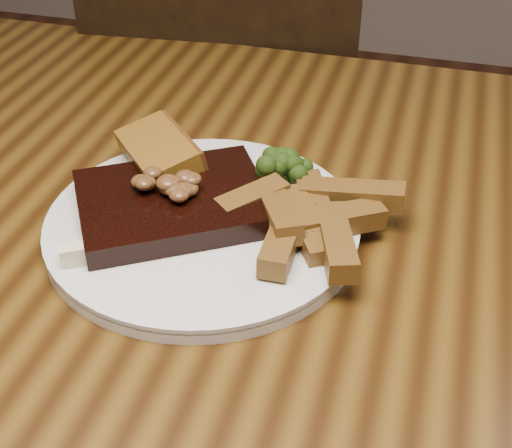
# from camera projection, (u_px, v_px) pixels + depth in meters

# --- Properties ---
(dining_table) EXTENTS (1.60, 0.90, 0.75)m
(dining_table) POSITION_uv_depth(u_px,v_px,m) (240.00, 322.00, 0.71)
(dining_table) COLOR #4B300F
(dining_table) RESTS_ON ground
(chair_far) EXTENTS (0.46, 0.46, 0.88)m
(chair_far) POSITION_uv_depth(u_px,v_px,m) (235.00, 156.00, 1.30)
(chair_far) COLOR black
(chair_far) RESTS_ON ground
(plate) EXTENTS (0.36, 0.36, 0.01)m
(plate) POSITION_uv_depth(u_px,v_px,m) (203.00, 226.00, 0.67)
(plate) COLOR silver
(plate) RESTS_ON dining_table
(steak) EXTENTS (0.22, 0.20, 0.03)m
(steak) POSITION_uv_depth(u_px,v_px,m) (173.00, 204.00, 0.66)
(steak) COLOR black
(steak) RESTS_ON plate
(steak_bone) EXTENTS (0.14, 0.09, 0.02)m
(steak_bone) POSITION_uv_depth(u_px,v_px,m) (149.00, 245.00, 0.62)
(steak_bone) COLOR beige
(steak_bone) RESTS_ON plate
(mushroom_pile) EXTENTS (0.07, 0.07, 0.03)m
(mushroom_pile) POSITION_uv_depth(u_px,v_px,m) (169.00, 181.00, 0.65)
(mushroom_pile) COLOR brown
(mushroom_pile) RESTS_ON steak
(garlic_bread) EXTENTS (0.11, 0.11, 0.02)m
(garlic_bread) POSITION_uv_depth(u_px,v_px,m) (159.00, 167.00, 0.72)
(garlic_bread) COLOR brown
(garlic_bread) RESTS_ON plate
(potato_wedges) EXTENTS (0.12, 0.12, 0.02)m
(potato_wedges) POSITION_uv_depth(u_px,v_px,m) (291.00, 214.00, 0.65)
(potato_wedges) COLOR brown
(potato_wedges) RESTS_ON plate
(broccoli_cluster) EXTENTS (0.06, 0.06, 0.04)m
(broccoli_cluster) POSITION_uv_depth(u_px,v_px,m) (286.00, 173.00, 0.69)
(broccoli_cluster) COLOR #243C0D
(broccoli_cluster) RESTS_ON plate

